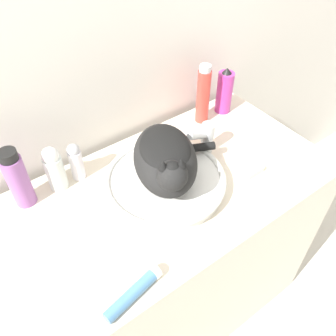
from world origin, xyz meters
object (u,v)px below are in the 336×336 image
at_px(deodorant_stick, 76,161).
at_px(lotion_bottle_white, 54,168).
at_px(mouthwash_bottle, 18,179).
at_px(cream_tube, 134,293).
at_px(soap_bar, 252,170).
at_px(faucet, 205,137).
at_px(cat, 166,158).
at_px(shampoo_bottle_tall, 203,95).
at_px(spray_bottle_trigger, 224,92).

relative_size(deodorant_stick, lotion_bottle_white, 0.86).
relative_size(mouthwash_bottle, cream_tube, 1.17).
distance_m(cream_tube, soap_bar, 0.58).
xyz_separation_m(faucet, soap_bar, (0.06, -0.18, -0.06)).
bearing_deg(mouthwash_bottle, cat, -29.30).
height_order(faucet, soap_bar, faucet).
bearing_deg(faucet, mouthwash_bottle, -28.86).
bearing_deg(lotion_bottle_white, shampoo_bottle_tall, -0.00).
relative_size(faucet, cream_tube, 0.82).
relative_size(cat, lotion_bottle_white, 2.29).
xyz_separation_m(deodorant_stick, soap_bar, (0.49, -0.33, -0.06)).
height_order(lotion_bottle_white, mouthwash_bottle, mouthwash_bottle).
distance_m(deodorant_stick, mouthwash_bottle, 0.19).
xyz_separation_m(faucet, shampoo_bottle_tall, (0.12, 0.16, 0.05)).
xyz_separation_m(shampoo_bottle_tall, soap_bar, (-0.05, -0.33, -0.11)).
bearing_deg(shampoo_bottle_tall, mouthwash_bottle, 180.00).
bearing_deg(deodorant_stick, shampoo_bottle_tall, 0.00).
bearing_deg(cream_tube, cat, 41.62).
bearing_deg(spray_bottle_trigger, cream_tube, -147.32).
bearing_deg(mouthwash_bottle, deodorant_stick, 0.00).
bearing_deg(soap_bar, shampoo_bottle_tall, 81.06).
bearing_deg(cat, mouthwash_bottle, -92.99).
height_order(faucet, cream_tube, faucet).
height_order(deodorant_stick, lotion_bottle_white, lotion_bottle_white).
relative_size(lotion_bottle_white, soap_bar, 2.30).
bearing_deg(cat, faucet, 132.26).
distance_m(shampoo_bottle_tall, cream_tube, 0.78).
height_order(spray_bottle_trigger, mouthwash_bottle, mouthwash_bottle).
bearing_deg(shampoo_bottle_tall, soap_bar, -98.94).
relative_size(spray_bottle_trigger, cream_tube, 1.08).
xyz_separation_m(mouthwash_bottle, soap_bar, (0.67, -0.33, -0.09)).
bearing_deg(cat, lotion_bottle_white, -101.90).
relative_size(shampoo_bottle_tall, mouthwash_bottle, 1.15).
distance_m(cat, shampoo_bottle_tall, 0.40).
relative_size(cat, shampoo_bottle_tall, 1.55).
xyz_separation_m(deodorant_stick, shampoo_bottle_tall, (0.54, 0.00, 0.05)).
height_order(cat, deodorant_stick, cat).
height_order(cat, lotion_bottle_white, cat).
distance_m(cat, cream_tube, 0.40).
xyz_separation_m(cat, soap_bar, (0.28, -0.11, -0.13)).
bearing_deg(soap_bar, cream_tube, -166.46).
height_order(spray_bottle_trigger, cream_tube, spray_bottle_trigger).
relative_size(cat, faucet, 2.55).
bearing_deg(spray_bottle_trigger, cat, -154.07).
bearing_deg(deodorant_stick, mouthwash_bottle, 180.00).
height_order(deodorant_stick, cream_tube, deodorant_stick).
height_order(cream_tube, soap_bar, cream_tube).
relative_size(cat, mouthwash_bottle, 1.78).
bearing_deg(deodorant_stick, cream_tube, -99.38).
bearing_deg(cat, soap_bar, 94.20).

